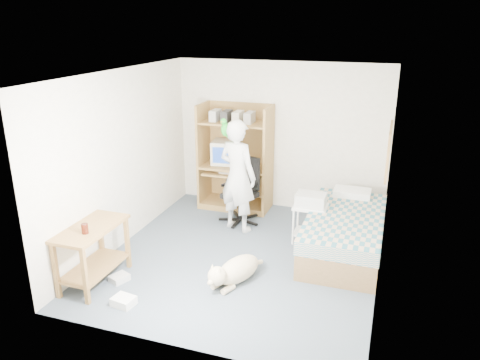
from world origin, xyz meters
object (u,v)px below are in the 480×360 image
at_px(bed, 345,233).
at_px(office_chair, 242,199).
at_px(person, 238,176).
at_px(dog, 235,270).
at_px(computer_hutch, 236,161).
at_px(side_desk, 93,246).
at_px(printer_cart, 310,218).

distance_m(bed, office_chair, 1.79).
bearing_deg(person, dog, 126.99).
distance_m(computer_hutch, dog, 2.61).
distance_m(person, dog, 1.74).
bearing_deg(person, bed, -169.09).
height_order(computer_hutch, bed, computer_hutch).
bearing_deg(bed, side_desk, -147.50).
relative_size(bed, dog, 2.10).
height_order(dog, printer_cart, printer_cart).
height_order(computer_hutch, person, computer_hutch).
height_order(bed, printer_cart, bed).
relative_size(bed, person, 1.16).
bearing_deg(office_chair, bed, 1.38).
relative_size(office_chair, person, 0.60).
height_order(side_desk, dog, side_desk).
bearing_deg(side_desk, dog, 18.09).
height_order(bed, person, person).
height_order(bed, side_desk, side_desk).
height_order(person, dog, person).
height_order(bed, dog, bed).
relative_size(bed, printer_cart, 3.51).
relative_size(computer_hutch, bed, 0.89).
height_order(side_desk, office_chair, office_chair).
bearing_deg(computer_hutch, dog, -71.25).
relative_size(bed, side_desk, 2.02).
xyz_separation_m(computer_hutch, side_desk, (-0.85, -2.94, -0.33)).
xyz_separation_m(bed, person, (-1.67, 0.25, 0.58)).
bearing_deg(office_chair, printer_cart, 0.47).
relative_size(office_chair, printer_cart, 1.83).
bearing_deg(person, side_desk, 79.58).
distance_m(side_desk, dog, 1.78).
bearing_deg(office_chair, person, -64.85).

